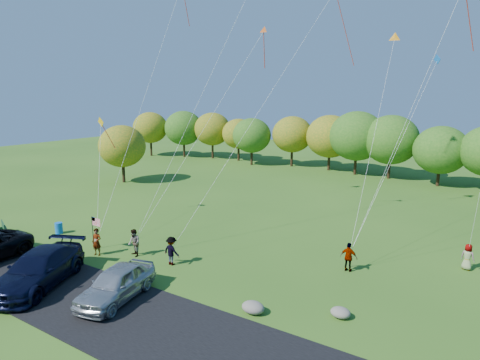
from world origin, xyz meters
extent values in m
plane|color=#315D1A|center=(0.00, 0.00, 0.00)|extent=(140.00, 140.00, 0.00)
cube|color=black|center=(0.00, -4.00, 0.03)|extent=(44.00, 6.00, 0.06)
cylinder|color=#322212|center=(-35.33, 39.36, 1.11)|extent=(0.36, 0.36, 2.21)
ellipsoid|color=#336018|center=(-35.33, 39.36, 4.23)|extent=(6.19, 6.19, 5.58)
cylinder|color=#322212|center=(-30.00, 37.55, 1.48)|extent=(0.36, 0.36, 2.95)
ellipsoid|color=#336018|center=(-30.00, 37.55, 5.20)|extent=(6.90, 6.90, 6.21)
cylinder|color=#322212|center=(-24.22, 38.51, 1.39)|extent=(0.36, 0.36, 2.78)
ellipsoid|color=#336018|center=(-24.22, 38.51, 4.53)|extent=(5.40, 5.40, 4.86)
cylinder|color=#322212|center=(-19.67, 37.94, 1.49)|extent=(0.36, 0.36, 2.98)
ellipsoid|color=#336018|center=(-19.67, 37.94, 5.28)|extent=(7.08, 7.08, 6.37)
cylinder|color=#322212|center=(-15.78, 39.94, 1.49)|extent=(0.36, 0.36, 2.97)
ellipsoid|color=#245C18|center=(-15.78, 39.94, 4.56)|extent=(4.89, 4.89, 4.40)
cylinder|color=#322212|center=(-9.61, 37.50, 1.38)|extent=(0.36, 0.36, 2.77)
ellipsoid|color=#245C18|center=(-9.61, 37.50, 4.67)|extent=(5.86, 5.86, 5.28)
cylinder|color=#322212|center=(-4.39, 38.13, 1.38)|extent=(0.36, 0.36, 2.76)
ellipsoid|color=#336018|center=(-4.39, 38.13, 4.72)|extent=(6.03, 6.03, 5.43)
cylinder|color=#322212|center=(0.35, 36.24, 1.18)|extent=(0.36, 0.36, 2.36)
ellipsoid|color=#336018|center=(0.35, 36.24, 4.69)|extent=(7.20, 7.20, 6.48)
cylinder|color=#322212|center=(5.59, 38.86, 1.16)|extent=(0.36, 0.36, 2.33)
ellipsoid|color=#336018|center=(5.59, 38.86, 4.03)|extent=(5.24, 5.24, 4.72)
cylinder|color=#322212|center=(9.40, 36.42, 1.58)|extent=(0.36, 0.36, 3.17)
ellipsoid|color=#336018|center=(9.40, 36.42, 4.73)|extent=(4.83, 4.83, 4.34)
cylinder|color=#322212|center=(-22.00, 18.00, 1.30)|extent=(0.36, 0.36, 2.60)
ellipsoid|color=#336018|center=(-22.00, 18.00, 4.42)|extent=(5.60, 5.60, 5.04)
imported|color=black|center=(-3.91, -4.33, 1.03)|extent=(5.25, 7.18, 1.93)
imported|color=#A7AAB2|center=(1.03, -3.07, 0.94)|extent=(3.14, 5.49, 1.76)
imported|color=#4C4C59|center=(-5.09, 0.56, 0.93)|extent=(0.77, 0.60, 1.86)
imported|color=#4C4C59|center=(-2.86, 1.81, 0.92)|extent=(1.10, 1.00, 1.85)
imported|color=#4C4C59|center=(0.20, 2.11, 0.92)|extent=(1.20, 0.71, 1.84)
imported|color=#4C4C59|center=(9.94, 7.26, 0.91)|extent=(1.07, 0.45, 1.82)
imported|color=#4C4C59|center=(15.98, 11.52, 0.82)|extent=(0.93, 0.74, 1.65)
cube|color=#163F21|center=(-14.60, -0.44, 0.42)|extent=(1.73, 0.78, 0.06)
cube|color=#163F21|center=(-14.60, -0.62, 0.72)|extent=(1.70, 0.72, 0.55)
cube|color=#163F21|center=(-15.35, -0.44, 0.21)|extent=(0.24, 0.45, 0.42)
cube|color=#163F21|center=(-13.84, -0.44, 0.21)|extent=(0.24, 0.45, 0.42)
cylinder|color=blue|center=(-11.30, 1.89, 0.43)|extent=(0.57, 0.57, 0.86)
cylinder|color=black|center=(-6.24, 1.17, 1.19)|extent=(0.05, 0.05, 2.37)
cube|color=red|center=(-5.81, 1.17, 2.04)|extent=(0.85, 0.57, 0.02)
cube|color=navy|center=(-6.07, 1.18, 2.21)|extent=(0.34, 0.02, 0.27)
ellipsoid|color=gray|center=(7.72, -0.26, 0.30)|extent=(1.19, 0.93, 0.60)
ellipsoid|color=slate|center=(11.51, 1.70, 0.26)|extent=(0.99, 0.82, 0.52)
cone|color=orange|center=(9.29, 17.02, 14.73)|extent=(0.97, 0.56, 0.84)
cube|color=yellow|center=(-11.39, 6.58, 8.34)|extent=(0.85, 0.23, 0.83)
cube|color=blue|center=(12.62, 15.33, 12.93)|extent=(0.51, 0.48, 0.66)
cone|color=#B9450D|center=(0.86, 12.23, 15.33)|extent=(0.71, 0.35, 0.65)
camera|label=1|loc=(17.87, -16.90, 10.76)|focal=32.00mm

